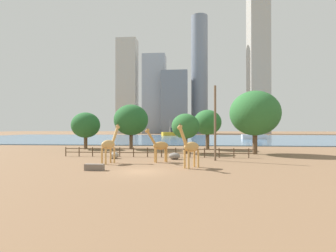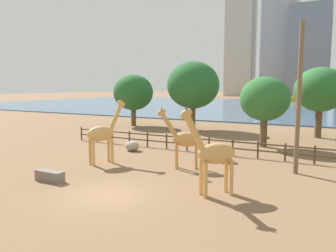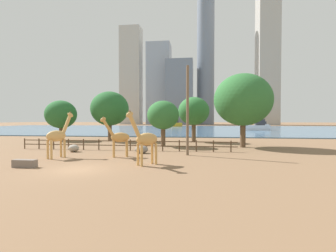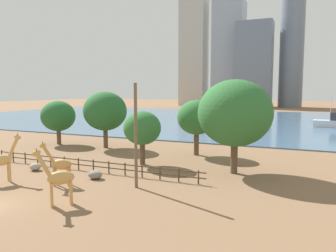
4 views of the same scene
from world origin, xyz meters
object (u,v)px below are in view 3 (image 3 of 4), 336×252
(tree_left_large, at_px, (243,100))
(boat_sailboat, at_px, (258,125))
(tree_center_broad, at_px, (110,109))
(giraffe_companion, at_px, (145,139))
(boulder_by_pole, at_px, (74,148))
(tree_right_tall, at_px, (163,115))
(giraffe_tall, at_px, (118,137))
(feeding_trough, at_px, (25,163))
(boat_tug, at_px, (173,124))
(giraffe_young, at_px, (58,136))
(utility_pole, at_px, (188,110))
(boulder_near_fence, at_px, (141,149))
(boat_barge, at_px, (263,125))
(tree_right_small, at_px, (61,114))
(tree_left_small, at_px, (194,111))
(boat_ferry, at_px, (257,126))

(tree_left_large, distance_m, boat_sailboat, 86.17)
(tree_center_broad, bearing_deg, giraffe_companion, -63.47)
(boulder_by_pole, bearing_deg, tree_right_tall, 37.97)
(giraffe_tall, xyz_separation_m, tree_center_broad, (-7.51, 18.12, 3.55))
(feeding_trough, xyz_separation_m, boat_tug, (-0.42, 104.74, 1.23))
(giraffe_young, xyz_separation_m, tree_right_tall, (8.36, 11.83, 2.09))
(giraffe_young, bearing_deg, feeding_trough, -153.68)
(utility_pole, relative_size, tree_left_large, 0.95)
(boulder_near_fence, distance_m, boat_tug, 95.71)
(tree_left_large, bearing_deg, tree_right_tall, -178.48)
(giraffe_tall, relative_size, boat_barge, 0.72)
(giraffe_young, xyz_separation_m, boat_barge, (42.43, 107.37, -1.13))
(giraffe_young, xyz_separation_m, utility_pole, (12.14, 3.60, 2.47))
(tree_center_broad, xyz_separation_m, tree_right_small, (-8.67, -0.33, -0.98))
(feeding_trough, bearing_deg, boulder_by_pole, 95.60)
(giraffe_young, relative_size, tree_right_tall, 0.73)
(tree_right_tall, bearing_deg, tree_right_small, 158.82)
(tree_right_small, bearing_deg, utility_pole, -34.38)
(tree_right_tall, bearing_deg, utility_pole, -65.33)
(tree_center_broad, relative_size, boat_barge, 1.49)
(tree_left_small, bearing_deg, giraffe_companion, -97.95)
(boulder_by_pole, bearing_deg, boat_barge, 67.16)
(boulder_near_fence, height_order, tree_left_small, tree_left_small)
(tree_left_large, distance_m, tree_right_tall, 10.77)
(boat_ferry, bearing_deg, tree_right_small, 46.26)
(tree_right_small, xyz_separation_m, boat_barge, (53.09, 88.18, -3.51))
(giraffe_companion, distance_m, boat_ferry, 68.12)
(tree_right_tall, bearing_deg, boat_sailboat, 70.57)
(giraffe_tall, relative_size, utility_pole, 0.44)
(giraffe_tall, distance_m, boat_barge, 112.21)
(giraffe_companion, bearing_deg, tree_left_small, -143.85)
(giraffe_young, bearing_deg, boat_barge, 3.47)
(feeding_trough, distance_m, tree_left_large, 26.03)
(giraffe_companion, distance_m, tree_center_broad, 25.08)
(tree_left_small, distance_m, tree_right_small, 22.92)
(tree_left_large, height_order, boat_barge, tree_left_large)
(boulder_near_fence, height_order, feeding_trough, boulder_near_fence)
(tree_right_tall, height_order, tree_left_small, tree_left_small)
(tree_left_large, relative_size, boat_tug, 1.03)
(boulder_near_fence, bearing_deg, boulder_by_pole, 178.67)
(giraffe_tall, xyz_separation_m, tree_right_small, (-16.18, 17.79, 2.57))
(feeding_trough, height_order, boat_ferry, boat_ferry)
(giraffe_tall, bearing_deg, boulder_near_fence, -141.11)
(boulder_near_fence, height_order, boat_barge, boat_barge)
(boulder_by_pole, distance_m, tree_left_large, 21.91)
(feeding_trough, bearing_deg, giraffe_companion, 13.36)
(giraffe_young, relative_size, boat_sailboat, 0.85)
(giraffe_tall, bearing_deg, feeding_trough, 25.10)
(tree_left_large, bearing_deg, utility_pole, -128.62)
(tree_left_large, distance_m, tree_left_small, 10.22)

